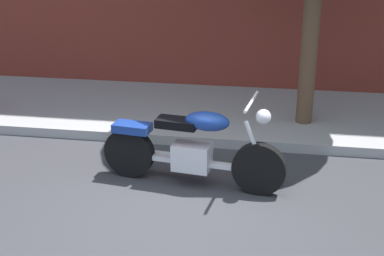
{
  "coord_description": "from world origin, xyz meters",
  "views": [
    {
      "loc": [
        1.01,
        -5.04,
        2.95
      ],
      "look_at": [
        0.09,
        0.61,
        0.72
      ],
      "focal_mm": 50.22,
      "sensor_mm": 36.0,
      "label": 1
    }
  ],
  "objects": [
    {
      "name": "motorcycle",
      "position": [
        0.09,
        0.62,
        0.45
      ],
      "size": [
        2.21,
        0.73,
        1.12
      ],
      "color": "black",
      "rests_on": "ground"
    },
    {
      "name": "ground_plane",
      "position": [
        0.0,
        0.0,
        0.0
      ],
      "size": [
        60.0,
        60.0,
        0.0
      ],
      "primitive_type": "plane",
      "color": "#38383D"
    },
    {
      "name": "sidewalk",
      "position": [
        0.0,
        2.98,
        0.07
      ],
      "size": [
        18.92,
        2.52,
        0.14
      ],
      "primitive_type": "cube",
      "color": "#9E9E9E",
      "rests_on": "ground"
    }
  ]
}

